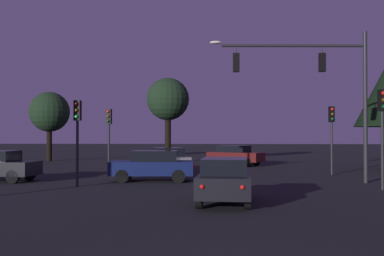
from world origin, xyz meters
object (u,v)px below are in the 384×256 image
(traffic_light_median, at_px, (382,119))
(car_crossing_left, at_px, (153,165))
(tree_right_cluster, at_px, (49,112))
(traffic_light_corner_left, at_px, (109,127))
(car_parked_lot, at_px, (167,159))
(tree_left_far, at_px, (168,100))
(traffic_signal_mast_arm, at_px, (320,79))
(car_nearside_lane, at_px, (225,179))
(car_far_lane, at_px, (235,155))
(traffic_light_far_side, at_px, (332,126))
(traffic_light_corner_right, at_px, (77,125))

(traffic_light_median, height_order, car_crossing_left, traffic_light_median)
(tree_right_cluster, bearing_deg, traffic_light_corner_left, -56.21)
(car_parked_lot, bearing_deg, tree_left_far, 96.02)
(traffic_signal_mast_arm, xyz_separation_m, car_nearside_lane, (-4.70, -6.52, -4.20))
(car_far_lane, distance_m, car_parked_lot, 7.64)
(traffic_signal_mast_arm, xyz_separation_m, traffic_light_corner_left, (-11.36, 4.42, -2.25))
(traffic_light_corner_left, relative_size, tree_right_cluster, 0.63)
(car_nearside_lane, height_order, tree_right_cluster, tree_right_cluster)
(traffic_light_median, distance_m, traffic_light_far_side, 7.00)
(traffic_light_median, distance_m, tree_left_far, 20.86)
(car_nearside_lane, bearing_deg, tree_right_cluster, 122.66)
(car_crossing_left, relative_size, car_far_lane, 0.96)
(traffic_light_corner_right, relative_size, car_crossing_left, 0.91)
(tree_right_cluster, bearing_deg, car_crossing_left, -54.99)
(traffic_light_corner_left, xyz_separation_m, car_crossing_left, (3.21, -4.03, -1.95))
(traffic_light_far_side, height_order, car_nearside_lane, traffic_light_far_side)
(traffic_light_corner_right, distance_m, tree_left_far, 17.48)
(traffic_light_corner_right, bearing_deg, traffic_light_median, -1.97)
(tree_right_cluster, bearing_deg, tree_left_far, -9.77)
(traffic_signal_mast_arm, bearing_deg, traffic_light_corner_right, -169.06)
(traffic_light_corner_left, xyz_separation_m, traffic_light_far_side, (13.00, -0.04, 0.07))
(car_far_lane, relative_size, tree_right_cluster, 0.72)
(tree_right_cluster, bearing_deg, car_parked_lot, -43.45)
(traffic_light_corner_left, bearing_deg, traffic_light_far_side, -0.17)
(car_nearside_lane, xyz_separation_m, tree_right_cluster, (-14.97, 23.36, 3.50))
(car_nearside_lane, xyz_separation_m, car_parked_lot, (-3.32, 12.32, 0.00))
(car_nearside_lane, relative_size, tree_left_far, 0.58)
(traffic_light_median, distance_m, car_nearside_lane, 8.03)
(traffic_light_median, xyz_separation_m, tree_right_cluster, (-21.64, 19.46, 1.31))
(tree_right_cluster, bearing_deg, car_nearside_lane, -57.34)
(traffic_light_corner_left, distance_m, tree_left_far, 11.13)
(car_nearside_lane, height_order, tree_left_far, tree_left_far)
(car_crossing_left, bearing_deg, car_far_lane, 68.57)
(traffic_light_corner_right, height_order, car_crossing_left, traffic_light_corner_right)
(traffic_light_corner_right, bearing_deg, tree_right_cluster, 114.10)
(traffic_light_median, bearing_deg, tree_right_cluster, 138.04)
(traffic_light_corner_right, height_order, car_far_lane, traffic_light_corner_right)
(traffic_light_far_side, distance_m, car_far_lane, 9.48)
(traffic_light_median, bearing_deg, car_parked_lot, 139.86)
(tree_left_far, bearing_deg, traffic_light_median, -58.13)
(car_far_lane, bearing_deg, traffic_light_median, -69.26)
(traffic_light_corner_left, distance_m, traffic_light_median, 15.06)
(tree_left_far, bearing_deg, car_far_lane, -28.85)
(tree_left_far, bearing_deg, car_nearside_lane, -78.73)
(car_parked_lot, relative_size, tree_right_cluster, 0.81)
(traffic_signal_mast_arm, height_order, car_parked_lot, traffic_signal_mast_arm)
(car_far_lane, xyz_separation_m, car_parked_lot, (-4.44, -6.22, 0.00))
(car_crossing_left, bearing_deg, traffic_light_corner_right, -139.88)
(traffic_light_median, bearing_deg, car_far_lane, 110.74)
(car_far_lane, bearing_deg, traffic_light_corner_right, -118.16)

